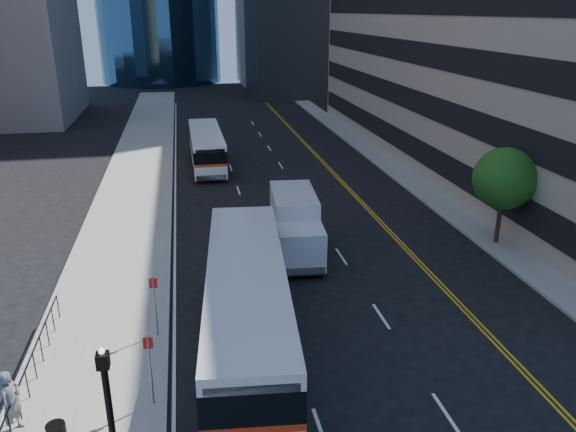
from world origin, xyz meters
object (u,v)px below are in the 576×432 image
object	(u,v)px
box_truck	(296,224)
street_tree	(504,179)
pedestrian	(11,402)
lamp_post	(112,427)
bus_front	(247,304)
bus_rear	(206,147)

from	to	relation	value
box_truck	street_tree	bearing A→B (deg)	0.29
pedestrian	lamp_post	bearing A→B (deg)	-116.77
street_tree	box_truck	xyz separation A→B (m)	(-10.70, 0.85, -2.05)
bus_front	bus_rear	size ratio (longest dim) A/B	1.19
lamp_post	bus_front	world-z (taller)	lamp_post
box_truck	bus_front	bearing A→B (deg)	-108.10
bus_rear	pedestrian	xyz separation A→B (m)	(-7.04, -29.56, -0.37)
lamp_post	box_truck	bearing A→B (deg)	63.83
box_truck	pedestrian	bearing A→B (deg)	-128.31
street_tree	box_truck	size ratio (longest dim) A/B	0.79
street_tree	box_truck	distance (m)	10.93
bus_rear	pedestrian	world-z (taller)	bus_rear
street_tree	pedestrian	xyz separation A→B (m)	(-21.32, -10.48, -2.49)
bus_rear	box_truck	distance (m)	18.58
street_tree	bus_front	size ratio (longest dim) A/B	0.40
street_tree	pedestrian	bearing A→B (deg)	-153.82
street_tree	bus_rear	bearing A→B (deg)	126.81
bus_front	box_truck	xyz separation A→B (m)	(3.39, 8.02, -0.20)
street_tree	bus_front	distance (m)	15.92
bus_rear	pedestrian	distance (m)	30.39
lamp_post	box_truck	xyz separation A→B (m)	(7.30, 14.85, -1.13)
bus_front	bus_rear	bearing A→B (deg)	95.65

